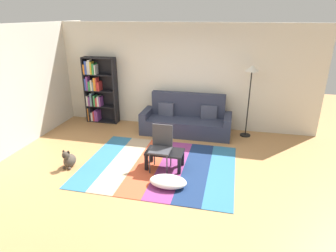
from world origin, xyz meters
The scene contains 12 objects.
ground_plane centered at (0.00, 0.00, 0.00)m, with size 14.00×14.00×0.00m, color #B27F4C.
back_wall centered at (0.00, 2.55, 1.35)m, with size 6.80×0.10×2.70m, color silver.
left_wall centered at (-3.40, 0.75, 1.35)m, with size 0.10×5.50×2.70m, color beige.
rug centered at (-0.07, 0.15, 0.00)m, with size 3.02×2.39×0.01m.
couch centered at (0.17, 2.02, 0.34)m, with size 2.26×0.80×1.00m.
bookshelf centered at (-2.40, 2.30, 0.90)m, with size 0.90×0.28×1.81m.
coffee_table centered at (0.06, 0.11, 0.30)m, with size 0.73×0.43×0.36m.
pouf centered at (0.28, -0.53, 0.10)m, with size 0.67×0.42×0.18m, color white.
dog centered at (-1.82, -0.29, 0.16)m, with size 0.22×0.35×0.40m.
standing_lamp centered at (1.66, 2.16, 1.48)m, with size 0.32×0.32×1.77m.
tv_remote centered at (0.15, 0.17, 0.38)m, with size 0.04×0.15×0.02m, color black.
folding_chair centered at (0.00, 0.09, 0.53)m, with size 0.40×0.40×0.90m.
Camera 1 is at (1.27, -4.83, 2.89)m, focal length 30.79 mm.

